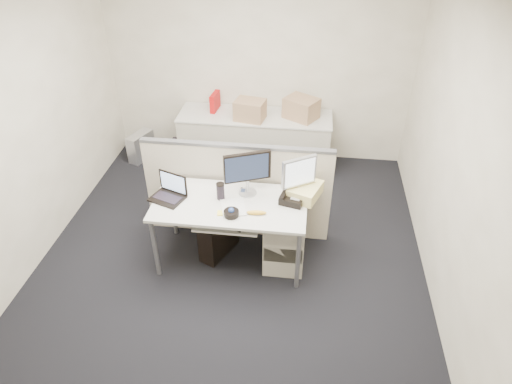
# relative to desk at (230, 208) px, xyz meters

# --- Properties ---
(floor) EXTENTS (4.00, 4.50, 0.01)m
(floor) POSITION_rel_desk_xyz_m (0.00, 0.00, -0.67)
(floor) COLOR black
(floor) RESTS_ON ground
(wall_back) EXTENTS (4.00, 0.02, 2.70)m
(wall_back) POSITION_rel_desk_xyz_m (0.00, 2.25, 0.69)
(wall_back) COLOR silver
(wall_back) RESTS_ON ground
(wall_front) EXTENTS (4.00, 0.02, 2.70)m
(wall_front) POSITION_rel_desk_xyz_m (0.00, -2.25, 0.69)
(wall_front) COLOR silver
(wall_front) RESTS_ON ground
(wall_left) EXTENTS (0.02, 4.50, 2.70)m
(wall_left) POSITION_rel_desk_xyz_m (-2.00, 0.00, 0.69)
(wall_left) COLOR silver
(wall_left) RESTS_ON ground
(wall_right) EXTENTS (0.02, 4.50, 2.70)m
(wall_right) POSITION_rel_desk_xyz_m (2.00, 0.00, 0.69)
(wall_right) COLOR silver
(wall_right) RESTS_ON ground
(desk) EXTENTS (1.50, 0.75, 0.73)m
(desk) POSITION_rel_desk_xyz_m (0.00, 0.00, 0.00)
(desk) COLOR silver
(desk) RESTS_ON floor
(keyboard_tray) EXTENTS (0.62, 0.32, 0.02)m
(keyboard_tray) POSITION_rel_desk_xyz_m (0.00, -0.18, -0.04)
(keyboard_tray) COLOR silver
(keyboard_tray) RESTS_ON desk
(drawer_pedestal) EXTENTS (0.40, 0.55, 0.65)m
(drawer_pedestal) POSITION_rel_desk_xyz_m (0.55, 0.05, -0.34)
(drawer_pedestal) COLOR #A9A08E
(drawer_pedestal) RESTS_ON floor
(cubicle_partition) EXTENTS (2.00, 0.06, 1.10)m
(cubicle_partition) POSITION_rel_desk_xyz_m (0.00, 0.45, -0.11)
(cubicle_partition) COLOR beige
(cubicle_partition) RESTS_ON floor
(back_counter) EXTENTS (2.00, 0.60, 0.72)m
(back_counter) POSITION_rel_desk_xyz_m (0.00, 1.93, -0.30)
(back_counter) COLOR #A9A08E
(back_counter) RESTS_ON floor
(monitor_main) EXTENTS (0.50, 0.34, 0.46)m
(monitor_main) POSITION_rel_desk_xyz_m (0.15, 0.18, 0.30)
(monitor_main) COLOR black
(monitor_main) RESTS_ON desk
(monitor_small) EXTENTS (0.40, 0.34, 0.44)m
(monitor_small) POSITION_rel_desk_xyz_m (0.65, 0.18, 0.28)
(monitor_small) COLOR #B7B7BC
(monitor_small) RESTS_ON desk
(laptop) EXTENTS (0.38, 0.33, 0.24)m
(laptop) POSITION_rel_desk_xyz_m (-0.62, -0.02, 0.18)
(laptop) COLOR black
(laptop) RESTS_ON desk
(trackball) EXTENTS (0.15, 0.15, 0.06)m
(trackball) POSITION_rel_desk_xyz_m (0.05, -0.20, 0.09)
(trackball) COLOR black
(trackball) RESTS_ON desk
(desk_phone) EXTENTS (0.26, 0.23, 0.07)m
(desk_phone) POSITION_rel_desk_xyz_m (0.60, 0.08, 0.10)
(desk_phone) COLOR black
(desk_phone) RESTS_ON desk
(paper_stack) EXTENTS (0.30, 0.34, 0.01)m
(paper_stack) POSITION_rel_desk_xyz_m (0.05, -0.08, 0.07)
(paper_stack) COLOR silver
(paper_stack) RESTS_ON desk
(sticky_pad) EXTENTS (0.08, 0.08, 0.01)m
(sticky_pad) POSITION_rel_desk_xyz_m (-0.05, -0.18, 0.07)
(sticky_pad) COLOR #FFE646
(sticky_pad) RESTS_ON desk
(travel_mug) EXTENTS (0.10, 0.10, 0.16)m
(travel_mug) POSITION_rel_desk_xyz_m (-0.10, 0.06, 0.15)
(travel_mug) COLOR black
(travel_mug) RESTS_ON desk
(banana) EXTENTS (0.19, 0.06, 0.04)m
(banana) POSITION_rel_desk_xyz_m (0.28, -0.15, 0.09)
(banana) COLOR yellow
(banana) RESTS_ON desk
(cellphone) EXTENTS (0.06, 0.11, 0.01)m
(cellphone) POSITION_rel_desk_xyz_m (0.10, 0.20, 0.07)
(cellphone) COLOR black
(cellphone) RESTS_ON desk
(manila_folders) EXTENTS (0.37, 0.41, 0.13)m
(manila_folders) POSITION_rel_desk_xyz_m (0.72, 0.20, 0.13)
(manila_folders) COLOR #F9EB90
(manila_folders) RESTS_ON desk
(keyboard) EXTENTS (0.53, 0.35, 0.03)m
(keyboard) POSITION_rel_desk_xyz_m (-0.05, -0.14, -0.02)
(keyboard) COLOR black
(keyboard) RESTS_ON keyboard_tray
(pc_tower_desk) EXTENTS (0.37, 0.51, 0.44)m
(pc_tower_desk) POSITION_rel_desk_xyz_m (-0.15, 0.08, -0.44)
(pc_tower_desk) COLOR black
(pc_tower_desk) RESTS_ON floor
(pc_tower_spare_dark) EXTENTS (0.20, 0.43, 0.39)m
(pc_tower_spare_dark) POSITION_rel_desk_xyz_m (-1.05, 1.63, -0.47)
(pc_tower_spare_dark) COLOR black
(pc_tower_spare_dark) RESTS_ON floor
(pc_tower_spare_silver) EXTENTS (0.30, 0.45, 0.39)m
(pc_tower_spare_silver) POSITION_rel_desk_xyz_m (-1.62, 1.87, -0.47)
(pc_tower_spare_silver) COLOR #B7B7BC
(pc_tower_spare_silver) RESTS_ON floor
(cardboard_box_left) EXTENTS (0.42, 0.34, 0.28)m
(cardboard_box_left) POSITION_rel_desk_xyz_m (-0.05, 1.81, 0.19)
(cardboard_box_left) COLOR tan
(cardboard_box_left) RESTS_ON back_counter
(cardboard_box_right) EXTENTS (0.50, 0.47, 0.29)m
(cardboard_box_right) POSITION_rel_desk_xyz_m (0.60, 1.93, 0.20)
(cardboard_box_right) COLOR tan
(cardboard_box_right) RESTS_ON back_counter
(red_binder) EXTENTS (0.09, 0.28, 0.26)m
(red_binder) POSITION_rel_desk_xyz_m (-0.55, 2.03, 0.18)
(red_binder) COLOR #B90D0E
(red_binder) RESTS_ON back_counter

